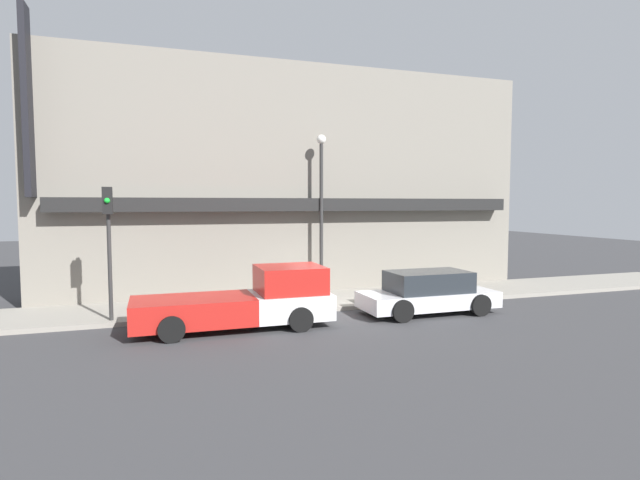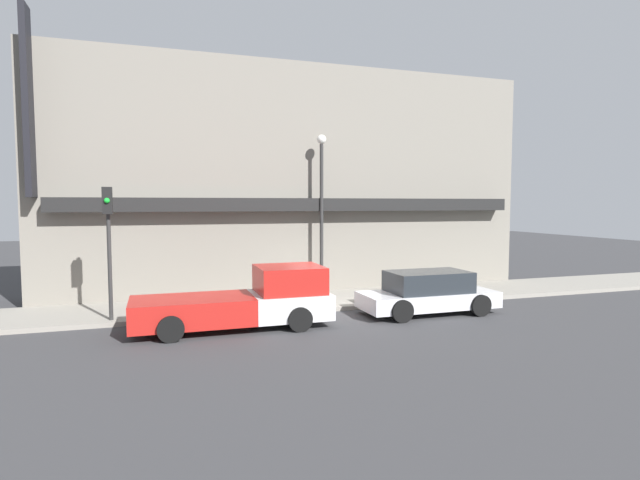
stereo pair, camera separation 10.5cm
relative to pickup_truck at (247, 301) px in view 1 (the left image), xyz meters
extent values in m
plane|color=#38383A|center=(3.03, 1.23, -0.78)|extent=(80.00, 80.00, 0.00)
cube|color=gray|center=(3.03, 2.88, -0.71)|extent=(36.00, 3.29, 0.15)
cube|color=gray|center=(3.03, 6.02, 3.81)|extent=(19.80, 3.00, 9.19)
cube|color=black|center=(3.03, 4.22, 2.84)|extent=(18.22, 0.60, 0.50)
cube|color=black|center=(-6.37, 4.12, 6.17)|extent=(0.20, 0.80, 6.16)
cube|color=silver|center=(1.30, 0.00, -0.18)|extent=(2.29, 1.94, 0.75)
cube|color=#B21E19|center=(1.30, 0.00, 0.60)|extent=(1.94, 1.78, 0.80)
cube|color=#B21E19|center=(-1.56, 0.00, -0.18)|extent=(3.43, 1.94, 0.75)
cylinder|color=black|center=(1.36, 0.97, -0.43)|extent=(0.71, 0.22, 0.71)
cylinder|color=black|center=(1.36, -0.97, -0.43)|extent=(0.71, 0.22, 0.71)
cylinder|color=black|center=(-2.19, 0.97, -0.43)|extent=(0.71, 0.22, 0.71)
cylinder|color=black|center=(-2.19, -0.97, -0.43)|extent=(0.71, 0.22, 0.71)
cube|color=silver|center=(6.06, 0.00, -0.31)|extent=(4.57, 1.78, 0.52)
cube|color=#23282D|center=(6.06, 0.00, 0.29)|extent=(2.65, 1.60, 0.68)
cylinder|color=black|center=(7.48, 0.89, -0.43)|extent=(0.71, 0.22, 0.71)
cylinder|color=black|center=(7.48, -0.89, -0.43)|extent=(0.71, 0.22, 0.71)
cylinder|color=black|center=(4.64, 0.89, -0.43)|extent=(0.71, 0.22, 0.71)
cylinder|color=black|center=(4.64, -0.89, -0.43)|extent=(0.71, 0.22, 0.71)
cylinder|color=yellow|center=(0.35, 2.02, -0.40)|extent=(0.22, 0.22, 0.47)
sphere|color=yellow|center=(0.35, 2.02, -0.10)|extent=(0.21, 0.21, 0.21)
cylinder|color=#2D2D2D|center=(3.61, 3.89, 2.26)|extent=(0.14, 0.14, 5.79)
sphere|color=silver|center=(3.61, 3.89, 5.34)|extent=(0.36, 0.36, 0.36)
cylinder|color=#2D2D2D|center=(-3.84, 1.59, 1.37)|extent=(0.12, 0.12, 4.00)
cube|color=black|center=(-3.84, 1.43, 2.96)|extent=(0.28, 0.20, 0.80)
sphere|color=green|center=(-3.84, 1.31, 2.96)|extent=(0.16, 0.16, 0.16)
camera|label=1|loc=(-2.56, -14.45, 2.87)|focal=28.00mm
camera|label=2|loc=(-2.46, -14.48, 2.87)|focal=28.00mm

